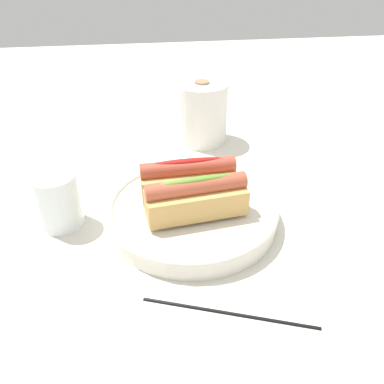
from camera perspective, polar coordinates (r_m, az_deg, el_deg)
name	(u,v)px	position (r m, az deg, el deg)	size (l,w,h in m)	color
ground_plane	(197,220)	(0.64, 0.73, -4.05)	(2.40, 2.40, 0.00)	silver
serving_bowl	(192,211)	(0.63, 0.00, -2.76)	(0.27, 0.27, 0.04)	silver
hotdog_front	(196,198)	(0.58, 0.61, -0.84)	(0.16, 0.07, 0.06)	tan
hotdog_back	(188,179)	(0.62, -0.57, 1.98)	(0.15, 0.06, 0.06)	tan
water_glass	(58,202)	(0.64, -18.94, -1.38)	(0.07, 0.07, 0.09)	white
paper_towel_roll	(201,113)	(0.86, 1.39, 11.51)	(0.11, 0.11, 0.13)	white
chopstick_near	(229,312)	(0.50, 5.44, -17.08)	(0.01, 0.01, 0.22)	black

